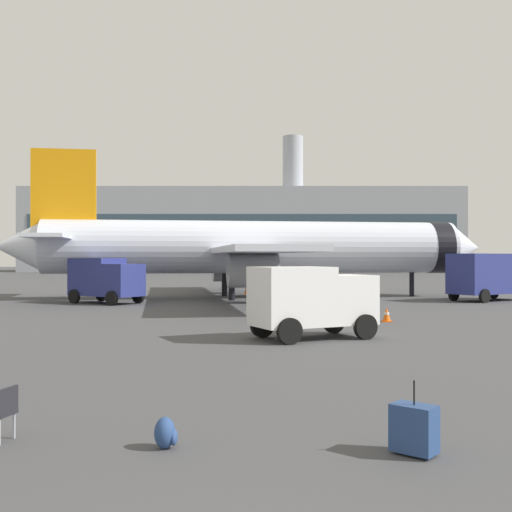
{
  "coord_description": "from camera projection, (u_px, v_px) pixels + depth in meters",
  "views": [
    {
      "loc": [
        0.14,
        -4.28,
        2.92
      ],
      "look_at": [
        0.03,
        25.1,
        3.0
      ],
      "focal_mm": 44.46,
      "sensor_mm": 36.0,
      "label": 1
    }
  ],
  "objects": [
    {
      "name": "airplane_at_gate",
      "position": [
        254.0,
        248.0,
        46.08
      ],
      "size": [
        35.72,
        32.36,
        10.5
      ],
      "color": "silver",
      "rests_on": "ground"
    },
    {
      "name": "service_truck",
      "position": [
        108.0,
        278.0,
        40.51
      ],
      "size": [
        5.22,
        4.47,
        2.9
      ],
      "color": "navy",
      "rests_on": "ground"
    },
    {
      "name": "fuel_truck",
      "position": [
        491.0,
        275.0,
        42.94
      ],
      "size": [
        6.36,
        5.22,
        3.2
      ],
      "color": "navy",
      "rests_on": "ground"
    },
    {
      "name": "cargo_van",
      "position": [
        314.0,
        298.0,
        22.83
      ],
      "size": [
        4.83,
        3.8,
        2.6
      ],
      "color": "white",
      "rests_on": "ground"
    },
    {
      "name": "safety_cone_near",
      "position": [
        249.0,
        290.0,
        50.68
      ],
      "size": [
        0.44,
        0.44,
        0.65
      ],
      "color": "#F2590C",
      "rests_on": "ground"
    },
    {
      "name": "safety_cone_mid",
      "position": [
        389.0,
        315.0,
        28.83
      ],
      "size": [
        0.44,
        0.44,
        0.65
      ],
      "color": "#F2590C",
      "rests_on": "ground"
    },
    {
      "name": "rolling_suitcase",
      "position": [
        417.0,
        429.0,
        9.36
      ],
      "size": [
        0.75,
        0.72,
        1.1
      ],
      "color": "navy",
      "rests_on": "ground"
    },
    {
      "name": "traveller_backpack",
      "position": [
        168.0,
        433.0,
        9.68
      ],
      "size": [
        0.36,
        0.4,
        0.48
      ],
      "color": "navy",
      "rests_on": "ground"
    },
    {
      "name": "gate_chair",
      "position": [
        3.0,
        410.0,
        10.07
      ],
      "size": [
        0.58,
        0.58,
        0.86
      ],
      "color": "black",
      "rests_on": "ground"
    },
    {
      "name": "terminal_building",
      "position": [
        246.0,
        231.0,
        137.7
      ],
      "size": [
        90.89,
        21.41,
        29.37
      ],
      "color": "#9EA3AD",
      "rests_on": "ground"
    }
  ]
}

